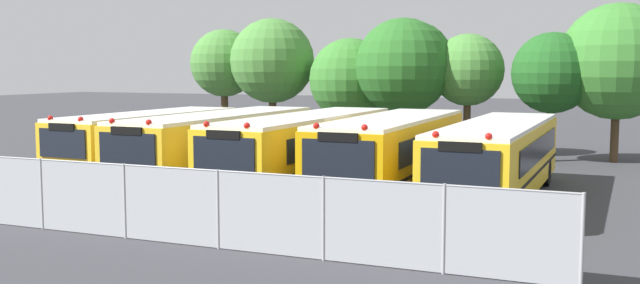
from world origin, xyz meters
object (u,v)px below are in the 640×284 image
object	(u,v)px
school_bus_2	(307,147)
tree_1	(275,62)
school_bus_0	(149,141)
school_bus_1	(221,144)
tree_3	(407,64)
tree_6	(619,61)
tree_2	(352,79)
tree_0	(225,63)
school_bus_4	(498,157)
tree_5	(556,75)
tree_4	(467,70)
school_bus_3	(393,152)

from	to	relation	value
school_bus_2	tree_1	world-z (taller)	tree_1
school_bus_0	school_bus_1	distance (m)	3.27
tree_3	tree_6	bearing A→B (deg)	4.07
school_bus_1	tree_2	size ratio (longest dim) A/B	1.90
school_bus_0	tree_0	distance (m)	13.11
school_bus_0	tree_3	xyz separation A→B (m)	(7.03, 10.88, 3.00)
school_bus_4	tree_0	world-z (taller)	tree_0
tree_5	tree_4	bearing A→B (deg)	168.00
tree_0	school_bus_1	bearing A→B (deg)	-60.34
school_bus_0	tree_3	size ratio (longest dim) A/B	1.42
tree_6	school_bus_0	bearing A→B (deg)	-144.90
school_bus_3	tree_5	xyz separation A→B (m)	(4.07, 11.08, 2.45)
school_bus_3	tree_2	world-z (taller)	tree_2
school_bus_3	tree_1	distance (m)	16.44
school_bus_2	tree_5	bearing A→B (deg)	-122.92
school_bus_3	tree_6	world-z (taller)	tree_6
tree_0	school_bus_3	bearing A→B (deg)	-42.43
school_bus_4	tree_0	size ratio (longest dim) A/B	1.76
school_bus_2	tree_3	size ratio (longest dim) A/B	1.72
tree_0	school_bus_4	bearing A→B (deg)	-35.84
school_bus_4	school_bus_3	bearing A→B (deg)	3.41
school_bus_0	tree_6	size ratio (longest dim) A/B	1.34
school_bus_1	tree_0	world-z (taller)	tree_0
school_bus_0	school_bus_4	bearing A→B (deg)	-178.99
tree_0	tree_6	bearing A→B (deg)	-1.78
school_bus_3	school_bus_2	bearing A→B (deg)	-3.81
tree_6	school_bus_4	bearing A→B (deg)	-105.49
tree_3	school_bus_1	bearing A→B (deg)	-108.78
tree_4	school_bus_2	bearing A→B (deg)	-104.83
school_bus_1	school_bus_3	distance (m)	6.56
school_bus_2	tree_0	bearing A→B (deg)	-48.92
school_bus_4	tree_0	bearing A→B (deg)	-35.25
school_bus_3	tree_0	xyz separation A→B (m)	(-13.59, 12.43, 3.02)
school_bus_3	tree_4	world-z (taller)	tree_4
school_bus_4	tree_2	bearing A→B (deg)	-51.21
tree_0	tree_4	bearing A→B (deg)	-1.99
school_bus_0	school_bus_2	xyz separation A→B (m)	(6.64, -0.07, 0.04)
school_bus_1	tree_4	world-z (taller)	tree_4
tree_0	tree_4	distance (m)	13.54
tree_0	tree_4	size ratio (longest dim) A/B	1.09
school_bus_2	tree_6	world-z (taller)	tree_6
school_bus_3	tree_2	xyz separation A→B (m)	(-5.88, 11.93, 2.22)
school_bus_0	tree_4	bearing A→B (deg)	-128.46
school_bus_3	tree_0	distance (m)	18.66
school_bus_1	tree_5	distance (m)	15.50
school_bus_1	tree_2	xyz separation A→B (m)	(0.68, 11.87, 2.24)
school_bus_1	tree_2	world-z (taller)	tree_2
school_bus_3	tree_3	bearing A→B (deg)	-76.45
school_bus_3	tree_5	distance (m)	12.05
school_bus_0	tree_1	bearing A→B (deg)	-85.59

